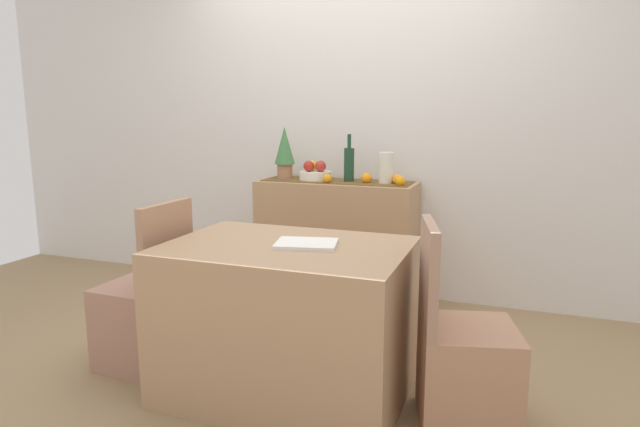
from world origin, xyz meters
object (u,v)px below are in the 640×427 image
Objects in this scene: dining_table at (287,319)px; wine_bottle at (349,164)px; potted_plant at (285,151)px; fruit_bowl at (315,176)px; open_book at (306,244)px; chair_near_window at (146,318)px; ceramic_vase at (386,168)px; sideboard_console at (336,241)px; chair_by_corner at (464,367)px.

wine_bottle is at bearing 94.76° from dining_table.
fruit_bowl is at bearing 0.00° from potted_plant.
open_book reaches higher than dining_table.
wine_bottle is at bearing 62.15° from chair_near_window.
ceramic_vase reaches higher than chair_near_window.
ceramic_vase reaches higher than sideboard_console.
ceramic_vase is (0.36, 0.00, 0.54)m from sideboard_console.
wine_bottle is 0.88× the size of potted_plant.
potted_plant reaches higher than fruit_bowl.
potted_plant reaches higher than chair_near_window.
dining_table is at bearing -96.50° from ceramic_vase.
wine_bottle is 1.81m from chair_by_corner.
fruit_bowl is 0.81× the size of open_book.
chair_by_corner is (1.03, -1.36, -0.17)m from sideboard_console.
wine_bottle reaches higher than sideboard_console.
dining_table is (0.20, -1.35, -0.06)m from sideboard_console.
open_book is 1.04m from chair_near_window.
ceramic_vase is 0.77× the size of open_book.
chair_near_window is 1.00× the size of chair_by_corner.
potted_plant is 0.34× the size of dining_table.
ceramic_vase is at bearing 0.00° from potted_plant.
open_book is 0.88m from chair_by_corner.
potted_plant is 2.13m from chair_by_corner.
fruit_bowl is 1.06× the size of ceramic_vase.
sideboard_console is at bearing 65.18° from chair_near_window.
sideboard_console is at bearing 98.48° from dining_table.
wine_bottle is (0.25, 0.00, 0.09)m from fruit_bowl.
chair_by_corner is (1.66, -0.00, 0.00)m from chair_near_window.
potted_plant is at bearing 80.56° from chair_near_window.
wine_bottle reaches higher than chair_by_corner.
sideboard_console is at bearing 180.00° from ceramic_vase.
open_book is (-0.06, -1.34, -0.23)m from ceramic_vase.
wine_bottle is at bearing 0.00° from potted_plant.
wine_bottle is (0.09, 0.00, 0.56)m from sideboard_console.
chair_by_corner is (0.83, -0.00, -0.10)m from dining_table.
fruit_bowl is 1.92m from chair_by_corner.
sideboard_console is 0.50m from fruit_bowl.
sideboard_console is at bearing 127.20° from chair_by_corner.
chair_by_corner reaches higher than sideboard_console.
potted_plant reaches higher than ceramic_vase.
dining_table is at bearing 175.01° from open_book.
chair_by_corner is at bearing -55.27° from wine_bottle.
dining_table is at bearing -81.52° from sideboard_console.
wine_bottle is 1.19× the size of open_book.
chair_by_corner is at bearing -43.49° from potted_plant.
sideboard_console is 4.93× the size of fruit_bowl.
chair_near_window is (-0.98, -1.35, -0.71)m from ceramic_vase.
wine_bottle reaches higher than open_book.
potted_plant is 1.55m from open_book.
sideboard_console is 5.21× the size of ceramic_vase.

